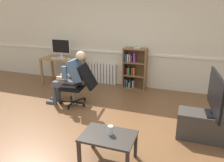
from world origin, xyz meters
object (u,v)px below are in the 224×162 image
imac_monitor (61,47)px  tv_stand (210,127)px  keyboard (59,58)px  radiator (101,73)px  drinking_glass (110,130)px  computer_desk (63,62)px  computer_mouse (69,59)px  tv_screen (215,94)px  bookshelf (134,69)px  coffee_table (108,139)px  office_chair (80,83)px  person_seated (71,77)px

imac_monitor → tv_stand: 4.33m
keyboard → radiator: (1.04, 0.53, -0.47)m
imac_monitor → drinking_glass: (2.48, -2.82, -0.56)m
computer_desk → imac_monitor: 0.42m
computer_desk → keyboard: bearing=-104.0°
keyboard → computer_mouse: 0.31m
computer_mouse → tv_screen: (3.52, -1.58, 0.05)m
imac_monitor → tv_stand: size_ratio=0.55×
tv_stand → tv_screen: tv_screen is taller
imac_monitor → computer_mouse: 0.48m
bookshelf → tv_screen: size_ratio=1.11×
coffee_table → drinking_glass: 0.13m
radiator → tv_screen: (2.79, -2.09, 0.52)m
office_chair → keyboard: bearing=-137.1°
office_chair → imac_monitor: bearing=-141.7°
person_seated → drinking_glass: 2.16m
tv_screen → coffee_table: size_ratio=1.34×
radiator → tv_stand: radiator is taller
radiator → bookshelf: bearing=-5.7°
bookshelf → radiator: 1.02m
keyboard → person_seated: (0.96, -1.05, -0.11)m
imac_monitor → office_chair: size_ratio=0.61×
person_seated → office_chair: bearing=90.0°
radiator → coffee_table: (1.39, -3.16, 0.07)m
bookshelf → office_chair: 1.70m
computer_desk → computer_mouse: computer_mouse is taller
person_seated → drinking_glass: bearing=38.3°
bookshelf → coffee_table: 3.10m
bookshelf → keyboard: bearing=-167.9°
person_seated → tv_screen: bearing=74.5°
bookshelf → tv_screen: bearing=-47.8°
tv_stand → coffee_table: bearing=-142.4°
computer_desk → radiator: (1.01, 0.39, -0.34)m
computer_desk → keyboard: keyboard is taller
office_chair → person_seated: person_seated is taller
person_seated → keyboard: bearing=-143.2°
computer_desk → tv_screen: (3.80, -1.70, 0.18)m
computer_mouse → coffee_table: size_ratio=0.13×
office_chair → tv_screen: bearing=73.3°
imac_monitor → bookshelf: 2.13m
office_chair → drinking_glass: size_ratio=7.25×
tv_stand → tv_screen: (0.00, 0.00, 0.59)m
bookshelf → tv_stand: bookshelf is taller
computer_desk → drinking_glass: bearing=-48.6°
radiator → coffee_table: 3.46m
radiator → drinking_glass: size_ratio=6.91×
keyboard → bookshelf: bearing=12.1°
computer_desk → imac_monitor: bearing=132.5°
computer_mouse → bookshelf: size_ratio=0.09×
coffee_table → drinking_glass: size_ratio=5.71×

